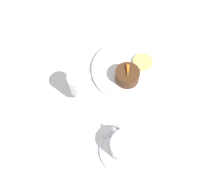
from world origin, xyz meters
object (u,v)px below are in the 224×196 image
object	(u,v)px
fork	(93,42)
dessert_cake	(127,75)
dinner_plate	(128,69)
coffee_cup	(125,146)
wine_glass	(80,84)

from	to	relation	value
fork	dessert_cake	world-z (taller)	dessert_cake
dinner_plate	fork	distance (m)	0.19
coffee_cup	fork	xyz separation A→B (m)	(0.41, -0.15, -0.04)
dinner_plate	dessert_cake	size ratio (longest dim) A/B	3.20
dinner_plate	fork	size ratio (longest dim) A/B	1.40
dinner_plate	wine_glass	distance (m)	0.21
dinner_plate	wine_glass	bearing A→B (deg)	90.41
wine_glass	dessert_cake	bearing A→B (deg)	-100.53
dinner_plate	wine_glass	xyz separation A→B (m)	(-0.00, 0.19, 0.08)
wine_glass	dessert_cake	xyz separation A→B (m)	(-0.03, -0.16, -0.05)
dinner_plate	wine_glass	size ratio (longest dim) A/B	2.01
coffee_cup	wine_glass	bearing A→B (deg)	1.96
dinner_plate	coffee_cup	world-z (taller)	coffee_cup
fork	coffee_cup	bearing A→B (deg)	159.75
fork	dessert_cake	size ratio (longest dim) A/B	2.27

